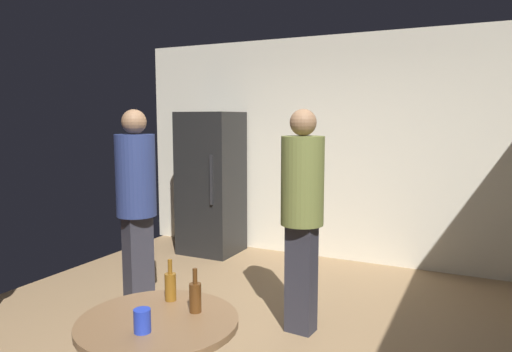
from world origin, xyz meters
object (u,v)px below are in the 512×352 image
Objects in this scene: person_in_olive_shirt at (302,203)px; refrigerator at (211,183)px; beer_bottle_amber at (170,285)px; plastic_cup_blue at (142,321)px; foreground_table at (159,339)px; beer_bottle_brown at (195,296)px; person_in_navy_shirt at (136,196)px.

refrigerator is at bearing -126.86° from person_in_olive_shirt.
beer_bottle_amber is 0.39m from plastic_cup_blue.
foreground_table is 3.48× the size of beer_bottle_amber.
beer_bottle_amber reaches higher than plastic_cup_blue.
person_in_olive_shirt is at bearing 89.50° from beer_bottle_brown.
beer_bottle_brown reaches higher than plastic_cup_blue.
beer_bottle_amber is 1.00× the size of beer_bottle_brown.
plastic_cup_blue is (-0.09, -0.30, -0.03)m from beer_bottle_brown.
person_in_navy_shirt reaches higher than foreground_table.
plastic_cup_blue is at bearing -79.94° from foreground_table.
person_in_olive_shirt is (0.13, 1.66, 0.43)m from foreground_table.
plastic_cup_blue is 0.06× the size of person_in_navy_shirt.
beer_bottle_amber is at bearing -3.66° from person_in_olive_shirt.
person_in_navy_shirt is (-1.27, 1.36, 0.43)m from foreground_table.
refrigerator is 3.90m from plastic_cup_blue.
refrigerator is 3.76m from foreground_table.
person_in_navy_shirt is at bearing 133.09° from foreground_table.
beer_bottle_amber is at bearing 111.23° from foreground_table.
beer_bottle_brown is (0.12, 0.15, 0.19)m from foreground_table.
plastic_cup_blue is 1.83m from person_in_olive_shirt.
plastic_cup_blue is at bearing -73.05° from beer_bottle_amber.
refrigerator reaches higher than beer_bottle_amber.
person_in_navy_shirt is (-1.18, 1.13, 0.24)m from beer_bottle_amber.
refrigerator reaches higher than person_in_olive_shirt.
beer_bottle_amber and beer_bottle_brown have the same top height.
foreground_table is 0.31m from beer_bottle_amber.
beer_bottle_brown is at bearing -18.99° from beer_bottle_amber.
person_in_navy_shirt reaches higher than beer_bottle_brown.
plastic_cup_blue is 2.00m from person_in_navy_shirt.
beer_bottle_amber is 0.13× the size of person_in_olive_shirt.
plastic_cup_blue is 0.06× the size of person_in_olive_shirt.
plastic_cup_blue is (0.03, -0.15, 0.16)m from foreground_table.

